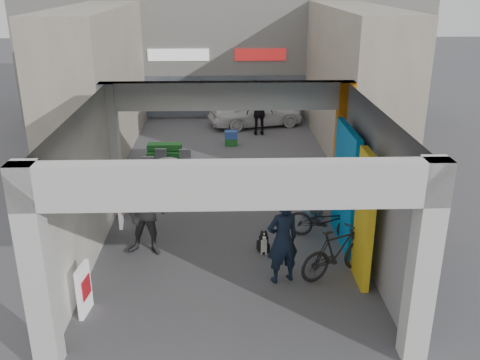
{
  "coord_description": "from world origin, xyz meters",
  "views": [
    {
      "loc": [
        -0.11,
        -11.24,
        5.99
      ],
      "look_at": [
        0.28,
        1.0,
        1.28
      ],
      "focal_mm": 40.0,
      "sensor_mm": 36.0,
      "label": 1
    }
  ],
  "objects_px": {
    "border_collie": "(264,243)",
    "produce_stand": "(165,161)",
    "man_back_turned": "(146,213)",
    "white_van": "(256,110)",
    "bicycle_rear": "(337,252)",
    "man_crates": "(260,113)",
    "man_with_dog": "(283,240)",
    "man_elderly": "(314,190)",
    "bicycle_front": "(325,221)",
    "cafe_set": "(166,170)"
  },
  "relations": [
    {
      "from": "produce_stand",
      "to": "man_elderly",
      "type": "xyz_separation_m",
      "value": [
        4.24,
        -3.72,
        0.42
      ]
    },
    {
      "from": "man_back_turned",
      "to": "white_van",
      "type": "distance_m",
      "value": 11.45
    },
    {
      "from": "man_crates",
      "to": "white_van",
      "type": "bearing_deg",
      "value": -88.19
    },
    {
      "from": "bicycle_front",
      "to": "produce_stand",
      "type": "bearing_deg",
      "value": 62.97
    },
    {
      "from": "man_elderly",
      "to": "white_van",
      "type": "relative_size",
      "value": 0.4
    },
    {
      "from": "man_back_turned",
      "to": "man_elderly",
      "type": "xyz_separation_m",
      "value": [
        4.08,
        1.81,
        -0.23
      ]
    },
    {
      "from": "man_back_turned",
      "to": "white_van",
      "type": "height_order",
      "value": "man_back_turned"
    },
    {
      "from": "cafe_set",
      "to": "white_van",
      "type": "relative_size",
      "value": 0.37
    },
    {
      "from": "produce_stand",
      "to": "man_elderly",
      "type": "relative_size",
      "value": 0.86
    },
    {
      "from": "man_crates",
      "to": "produce_stand",
      "type": "bearing_deg",
      "value": 49.63
    },
    {
      "from": "cafe_set",
      "to": "man_crates",
      "type": "height_order",
      "value": "man_crates"
    },
    {
      "from": "cafe_set",
      "to": "produce_stand",
      "type": "bearing_deg",
      "value": 97.05
    },
    {
      "from": "border_collie",
      "to": "white_van",
      "type": "relative_size",
      "value": 0.15
    },
    {
      "from": "produce_stand",
      "to": "bicycle_rear",
      "type": "relative_size",
      "value": 0.73
    },
    {
      "from": "cafe_set",
      "to": "bicycle_front",
      "type": "height_order",
      "value": "bicycle_front"
    },
    {
      "from": "border_collie",
      "to": "bicycle_front",
      "type": "relative_size",
      "value": 0.33
    },
    {
      "from": "border_collie",
      "to": "white_van",
      "type": "bearing_deg",
      "value": 71.23
    },
    {
      "from": "white_van",
      "to": "man_elderly",
      "type": "bearing_deg",
      "value": 171.4
    },
    {
      "from": "produce_stand",
      "to": "bicycle_front",
      "type": "xyz_separation_m",
      "value": [
        4.33,
        -4.93,
        0.13
      ]
    },
    {
      "from": "man_with_dog",
      "to": "man_back_turned",
      "type": "bearing_deg",
      "value": -43.4
    },
    {
      "from": "man_elderly",
      "to": "bicycle_rear",
      "type": "distance_m",
      "value": 2.9
    },
    {
      "from": "produce_stand",
      "to": "man_with_dog",
      "type": "relative_size",
      "value": 0.7
    },
    {
      "from": "man_back_turned",
      "to": "white_van",
      "type": "xyz_separation_m",
      "value": [
        3.12,
        11.01,
        -0.33
      ]
    },
    {
      "from": "man_with_dog",
      "to": "bicycle_rear",
      "type": "bearing_deg",
      "value": 168.44
    },
    {
      "from": "produce_stand",
      "to": "bicycle_rear",
      "type": "xyz_separation_m",
      "value": [
        4.28,
        -6.62,
        0.2
      ]
    },
    {
      "from": "bicycle_front",
      "to": "border_collie",
      "type": "bearing_deg",
      "value": 135.08
    },
    {
      "from": "border_collie",
      "to": "man_elderly",
      "type": "relative_size",
      "value": 0.39
    },
    {
      "from": "man_elderly",
      "to": "white_van",
      "type": "distance_m",
      "value": 9.26
    },
    {
      "from": "border_collie",
      "to": "man_crates",
      "type": "xyz_separation_m",
      "value": [
        0.55,
        9.73,
        0.65
      ]
    },
    {
      "from": "cafe_set",
      "to": "white_van",
      "type": "bearing_deg",
      "value": 63.2
    },
    {
      "from": "border_collie",
      "to": "produce_stand",
      "type": "bearing_deg",
      "value": 100.34
    },
    {
      "from": "border_collie",
      "to": "bicycle_front",
      "type": "height_order",
      "value": "bicycle_front"
    },
    {
      "from": "man_crates",
      "to": "bicycle_front",
      "type": "height_order",
      "value": "man_crates"
    },
    {
      "from": "man_with_dog",
      "to": "bicycle_rear",
      "type": "distance_m",
      "value": 1.26
    },
    {
      "from": "cafe_set",
      "to": "border_collie",
      "type": "relative_size",
      "value": 2.39
    },
    {
      "from": "man_elderly",
      "to": "bicycle_rear",
      "type": "height_order",
      "value": "man_elderly"
    },
    {
      "from": "bicycle_rear",
      "to": "man_crates",
      "type": "bearing_deg",
      "value": -22.13
    },
    {
      "from": "cafe_set",
      "to": "produce_stand",
      "type": "distance_m",
      "value": 0.82
    },
    {
      "from": "produce_stand",
      "to": "bicycle_front",
      "type": "distance_m",
      "value": 6.56
    },
    {
      "from": "man_with_dog",
      "to": "bicycle_rear",
      "type": "relative_size",
      "value": 1.04
    },
    {
      "from": "cafe_set",
      "to": "man_with_dog",
      "type": "height_order",
      "value": "man_with_dog"
    },
    {
      "from": "border_collie",
      "to": "man_with_dog",
      "type": "height_order",
      "value": "man_with_dog"
    },
    {
      "from": "bicycle_rear",
      "to": "white_van",
      "type": "relative_size",
      "value": 0.47
    },
    {
      "from": "man_elderly",
      "to": "bicycle_rear",
      "type": "xyz_separation_m",
      "value": [
        0.04,
        -2.9,
        -0.22
      ]
    },
    {
      "from": "border_collie",
      "to": "bicycle_front",
      "type": "xyz_separation_m",
      "value": [
        1.52,
        0.66,
        0.24
      ]
    },
    {
      "from": "produce_stand",
      "to": "man_back_turned",
      "type": "distance_m",
      "value": 5.57
    },
    {
      "from": "produce_stand",
      "to": "cafe_set",
      "type": "bearing_deg",
      "value": -96.58
    },
    {
      "from": "produce_stand",
      "to": "man_with_dog",
      "type": "height_order",
      "value": "man_with_dog"
    },
    {
      "from": "cafe_set",
      "to": "man_elderly",
      "type": "xyz_separation_m",
      "value": [
        4.14,
        -2.91,
        0.47
      ]
    },
    {
      "from": "cafe_set",
      "to": "man_elderly",
      "type": "relative_size",
      "value": 0.93
    }
  ]
}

